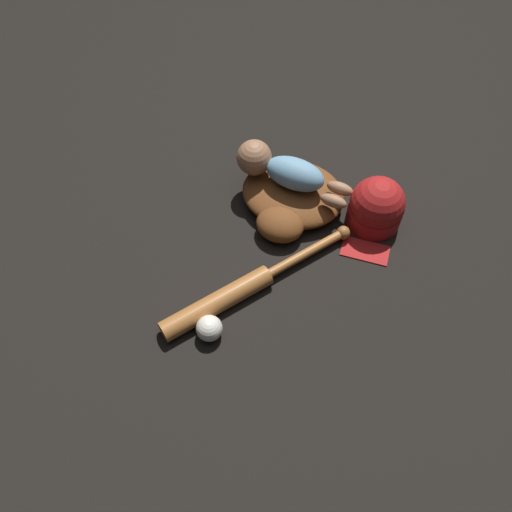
# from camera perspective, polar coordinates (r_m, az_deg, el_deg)

# --- Properties ---
(ground_plane) EXTENTS (6.00, 6.00, 0.00)m
(ground_plane) POSITION_cam_1_polar(r_m,az_deg,el_deg) (1.53, 2.82, 5.05)
(ground_plane) COLOR black
(baseball_glove) EXTENTS (0.39, 0.39, 0.08)m
(baseball_glove) POSITION_cam_1_polar(r_m,az_deg,el_deg) (1.52, 3.98, 6.61)
(baseball_glove) COLOR brown
(baseball_glove) RESTS_ON ground
(baby_figure) EXTENTS (0.36, 0.19, 0.11)m
(baby_figure) POSITION_cam_1_polar(r_m,az_deg,el_deg) (1.48, 2.90, 9.94)
(baby_figure) COLOR #6693B2
(baby_figure) RESTS_ON baseball_glove
(baseball_bat) EXTENTS (0.19, 0.60, 0.06)m
(baseball_bat) POSITION_cam_1_polar(r_m,az_deg,el_deg) (1.34, -2.19, -4.08)
(baseball_bat) COLOR #9E602D
(baseball_bat) RESTS_ON ground
(baseball) EXTENTS (0.07, 0.07, 0.07)m
(baseball) POSITION_cam_1_polar(r_m,az_deg,el_deg) (1.29, -5.36, -8.23)
(baseball) COLOR silver
(baseball) RESTS_ON ground
(baseball_cap) EXTENTS (0.21, 0.25, 0.16)m
(baseball_cap) POSITION_cam_1_polar(r_m,az_deg,el_deg) (1.50, 13.57, 5.42)
(baseball_cap) COLOR maroon
(baseball_cap) RESTS_ON ground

